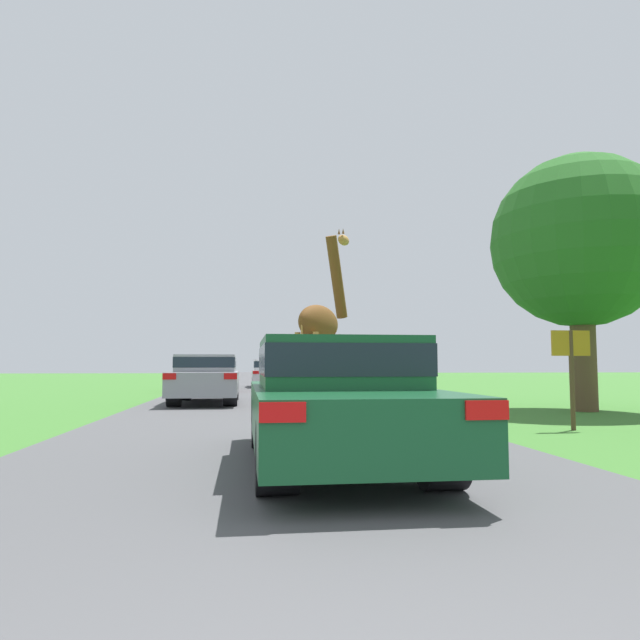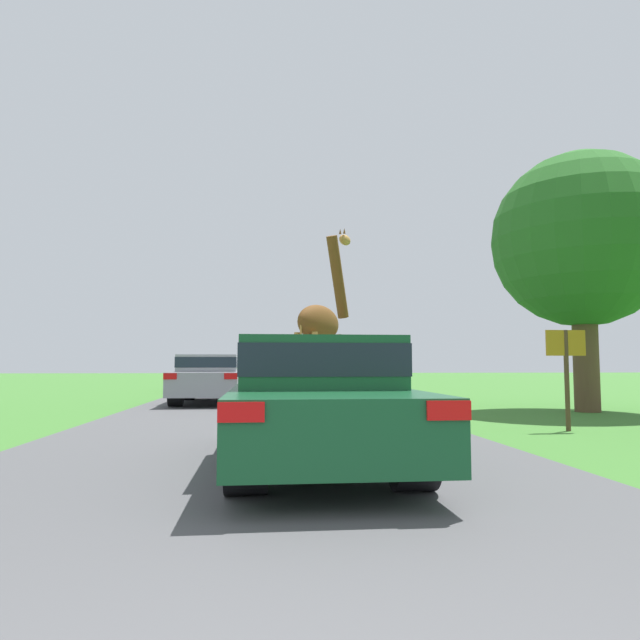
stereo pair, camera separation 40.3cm
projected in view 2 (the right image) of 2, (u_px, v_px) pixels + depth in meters
name	position (u px, v px, depth m)	size (l,w,h in m)	color
road	(261.00, 386.00, 30.39)	(6.74, 120.00, 0.00)	#4C4C4F
giraffe_near_road	(322.00, 319.00, 15.07)	(1.94, 2.54, 5.03)	#B77F3D
car_lead_maroon	(315.00, 397.00, 6.47)	(1.84, 4.79, 1.41)	#144C28
car_queue_right	(215.00, 374.00, 24.53)	(1.94, 4.44, 1.33)	#561914
car_queue_left	(277.00, 373.00, 29.25)	(1.74, 3.93, 1.39)	silver
car_far_ahead	(209.00, 377.00, 16.91)	(1.87, 4.74, 1.41)	gray
tree_left_edge	(582.00, 241.00, 13.92)	(4.28, 4.28, 6.32)	brown
sign_post	(566.00, 360.00, 9.73)	(0.70, 0.08, 1.71)	#4C3823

